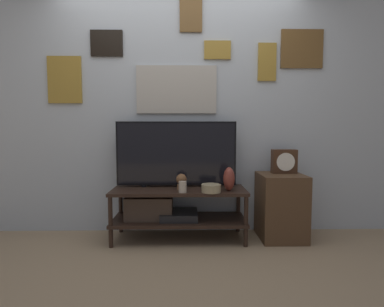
% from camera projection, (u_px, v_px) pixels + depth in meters
% --- Properties ---
extents(ground_plane, '(12.00, 12.00, 0.00)m').
position_uv_depth(ground_plane, '(178.00, 250.00, 2.69)').
color(ground_plane, '#997F60').
extents(wall_back, '(6.40, 0.08, 2.70)m').
position_uv_depth(wall_back, '(180.00, 103.00, 3.15)').
color(wall_back, '#B2BCC6').
rests_on(wall_back, ground_plane).
extents(media_console, '(1.30, 0.48, 0.50)m').
position_uv_depth(media_console, '(169.00, 207.00, 2.94)').
color(media_console, black).
rests_on(media_console, ground_plane).
extents(television, '(1.20, 0.05, 0.66)m').
position_uv_depth(television, '(176.00, 153.00, 3.00)').
color(television, black).
rests_on(television, media_console).
extents(vase_wide_bowl, '(0.18, 0.18, 0.07)m').
position_uv_depth(vase_wide_bowl, '(211.00, 188.00, 2.77)').
color(vase_wide_bowl, tan).
rests_on(vase_wide_bowl, media_console).
extents(vase_urn_stoneware, '(0.11, 0.13, 0.22)m').
position_uv_depth(vase_urn_stoneware, '(229.00, 179.00, 2.83)').
color(vase_urn_stoneware, brown).
rests_on(vase_urn_stoneware, media_console).
extents(candle_jar, '(0.07, 0.07, 0.10)m').
position_uv_depth(candle_jar, '(183.00, 187.00, 2.75)').
color(candle_jar, '#C1B29E').
rests_on(candle_jar, media_console).
extents(decorative_bust, '(0.10, 0.10, 0.15)m').
position_uv_depth(decorative_bust, '(181.00, 181.00, 2.89)').
color(decorative_bust, brown).
rests_on(decorative_bust, media_console).
extents(side_table, '(0.43, 0.46, 0.64)m').
position_uv_depth(side_table, '(281.00, 206.00, 2.97)').
color(side_table, '#513823').
rests_on(side_table, ground_plane).
extents(mantel_clock, '(0.24, 0.11, 0.24)m').
position_uv_depth(mantel_clock, '(284.00, 161.00, 3.00)').
color(mantel_clock, '#422819').
rests_on(mantel_clock, side_table).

